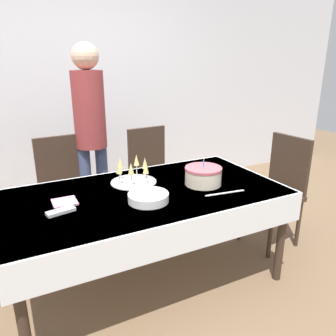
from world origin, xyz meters
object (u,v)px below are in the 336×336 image
Objects in this scene: birthday_cake at (203,176)px; plate_stack_main at (148,197)px; dining_chair_far_right at (152,173)px; champagne_tray at (133,172)px; person_standing at (90,123)px; dining_chair_right_end at (279,186)px; dining_chair_far_left at (64,187)px.

birthday_cake is 0.50m from plate_stack_main.
plate_stack_main is at bearing -115.55° from dining_chair_far_right.
dining_chair_far_right is 1.12m from plate_stack_main.
champagne_tray is 0.79m from person_standing.
dining_chair_right_end is 3.60× the size of birthday_cake.
dining_chair_far_right is at bearing 90.69° from birthday_cake.
dining_chair_far_left is 0.85m from dining_chair_far_right.
plate_stack_main is at bearing -168.20° from birthday_cake.
person_standing is (-0.56, 1.00, 0.27)m from birthday_cake.
dining_chair_far_left is at bearing 123.69° from champagne_tray.
dining_chair_right_end reaches higher than birthday_cake.
dining_chair_far_right and dining_chair_right_end have the same top height.
dining_chair_right_end is 1.77m from person_standing.
champagne_tray is at bearing 171.05° from dining_chair_right_end.
plate_stack_main is 0.15× the size of person_standing.
dining_chair_far_right is 3.60× the size of birthday_cake.
dining_chair_far_right is at bearing 55.08° from champagne_tray.
champagne_tray is 0.38m from plate_stack_main.
birthday_cake is (0.86, -0.89, 0.25)m from dining_chair_far_left.
person_standing is at bearing 20.72° from dining_chair_far_left.
birthday_cake is 0.79× the size of champagne_tray.
champagne_tray is (-0.43, -0.62, 0.26)m from dining_chair_far_right.
dining_chair_right_end is at bearing -33.55° from person_standing.
plate_stack_main is 1.15m from person_standing.
dining_chair_right_end is at bearing -43.80° from dining_chair_far_right.
dining_chair_far_left is at bearing 154.22° from dining_chair_right_end.
person_standing is (-0.12, 0.73, 0.26)m from champagne_tray.
dining_chair_far_left is 3.60× the size of birthday_cake.
dining_chair_far_right is 2.86× the size of champagne_tray.
dining_chair_far_right is at bearing 64.45° from plate_stack_main.
dining_chair_far_right is 3.69× the size of plate_stack_main.
dining_chair_right_end is (0.86, -0.82, 0.00)m from dining_chair_far_right.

